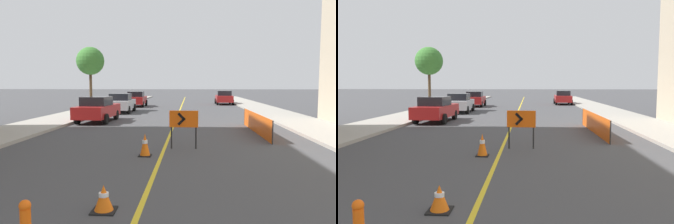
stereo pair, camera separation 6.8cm
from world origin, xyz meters
TOP-DOWN VIEW (x-y plane):
  - lane_stripe at (0.00, 31.72)m, footprint 0.12×63.45m
  - sidewalk_left at (-7.61, 31.72)m, footprint 3.20×63.45m
  - sidewalk_right at (7.61, 31.72)m, footprint 3.20×63.45m
  - traffic_cone_second at (-0.65, 9.45)m, footprint 0.45×0.45m
  - traffic_cone_third at (-0.54, 14.18)m, footprint 0.42×0.42m
  - arrow_barricade_primary at (0.71, 15.51)m, footprint 1.06×0.10m
  - safety_mesh_fence at (4.16, 19.77)m, footprint 0.10×6.42m
  - parked_car_curb_near at (-4.86, 23.71)m, footprint 1.99×4.38m
  - parked_car_curb_mid at (-4.79, 30.37)m, footprint 1.94×4.33m
  - parked_car_curb_far at (-4.73, 37.70)m, footprint 1.95×4.35m
  - parked_car_opposite_side at (4.84, 41.90)m, footprint 1.95×4.35m
  - street_tree_left_near at (-7.77, 31.80)m, footprint 2.42×2.42m

SIDE VIEW (x-z plane):
  - lane_stripe at x=0.00m, z-range 0.00..0.01m
  - sidewalk_left at x=-7.61m, z-range 0.00..0.14m
  - sidewalk_right at x=7.61m, z-range 0.00..0.14m
  - traffic_cone_second at x=-0.65m, z-range 0.00..0.50m
  - traffic_cone_third at x=-0.54m, z-range 0.00..0.75m
  - safety_mesh_fence at x=4.16m, z-range 0.00..0.94m
  - parked_car_curb_near at x=-4.86m, z-range 0.00..1.59m
  - parked_car_curb_mid at x=-4.79m, z-range 0.00..1.59m
  - parked_car_curb_far at x=-4.73m, z-range 0.00..1.59m
  - parked_car_opposite_side at x=4.84m, z-range 0.00..1.59m
  - arrow_barricade_primary at x=0.71m, z-range 0.32..1.72m
  - street_tree_left_near at x=-7.77m, z-range 1.62..7.06m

